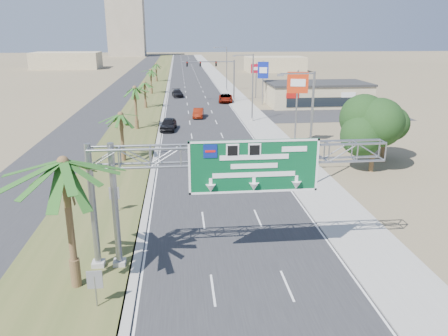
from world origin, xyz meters
The scene contains 30 objects.
road centered at (0.00, 110.00, 0.01)m, with size 12.00×300.00×0.02m, color #28282B.
sidewalk_right centered at (8.50, 110.00, 0.05)m, with size 4.00×300.00×0.10m, color #9E9B93.
median_grass centered at (-10.00, 110.00, 0.06)m, with size 7.00×300.00×0.12m, color #445224.
opposing_road centered at (-17.00, 110.00, 0.01)m, with size 8.00×300.00×0.02m, color #28282B.
sign_gantry centered at (-1.06, 9.93, 6.06)m, with size 16.75×1.24×7.50m.
palm_near centered at (-9.20, 8.00, 6.93)m, with size 5.70×5.70×8.35m.
palm_row_b centered at (-9.50, 32.00, 4.90)m, with size 3.99×3.99×5.95m.
palm_row_c centered at (-9.50, 48.00, 5.66)m, with size 3.99×3.99×6.75m.
palm_row_d centered at (-9.50, 66.00, 4.42)m, with size 3.99×3.99×5.45m.
palm_row_e centered at (-9.50, 85.00, 5.09)m, with size 3.99×3.99×6.15m.
palm_row_f centered at (-9.50, 110.00, 4.71)m, with size 3.99×3.99×5.75m.
streetlight_near centered at (7.30, 22.00, 4.69)m, with size 3.27×0.44×10.00m.
streetlight_mid centered at (7.30, 52.00, 4.69)m, with size 3.27×0.44×10.00m.
streetlight_far centered at (7.30, 88.00, 4.69)m, with size 3.27×0.44×10.00m.
signal_mast centered at (5.17, 71.97, 4.85)m, with size 10.28×0.71×8.00m.
store_building centered at (22.00, 66.00, 2.00)m, with size 18.00×10.00×4.00m, color tan.
oak_near centered at (15.00, 26.00, 4.53)m, with size 4.50×4.50×6.80m.
oak_far centered at (18.00, 30.00, 3.82)m, with size 3.50×3.50×5.60m.
median_signback_a centered at (-7.80, 6.00, 1.45)m, with size 0.75×0.08×2.08m.
median_signback_b centered at (-8.50, 18.00, 1.45)m, with size 0.75×0.08×2.08m.
tower_distant centered at (-32.00, 250.00, 17.50)m, with size 20.00×16.00×35.00m, color gray.
building_distant_left centered at (-45.00, 160.00, 3.00)m, with size 24.00×14.00×6.00m, color tan.
building_distant_right centered at (30.00, 140.00, 2.50)m, with size 20.00×12.00×5.00m, color tan.
car_left_lane centered at (-5.10, 46.92, 0.85)m, with size 2.00×4.98×1.70m, color black.
car_mid_lane centered at (-0.52, 56.02, 0.73)m, with size 1.55×4.44×1.46m, color maroon.
car_right_lane centered at (5.50, 71.52, 0.79)m, with size 2.61×5.65×1.57m, color gray.
car_far centered at (-3.81, 79.89, 0.74)m, with size 2.08×5.12×1.49m, color black.
pole_sign_red_near centered at (10.06, 36.33, 7.03)m, with size 2.41×0.76×8.94m.
pole_sign_blue centered at (12.06, 67.80, 6.04)m, with size 2.02×0.75×8.09m.
pole_sign_red_far centered at (12.36, 76.74, 5.53)m, with size 2.20×0.37×7.09m.
Camera 1 is at (-3.46, -13.04, 13.02)m, focal length 35.00 mm.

